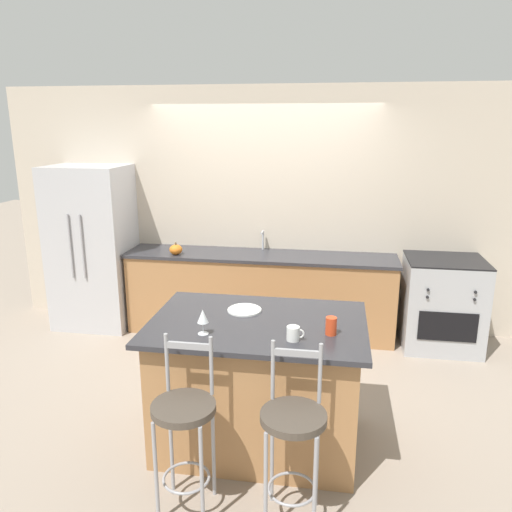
# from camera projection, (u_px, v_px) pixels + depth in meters

# --- Properties ---
(ground_plane) EXTENTS (18.00, 18.00, 0.00)m
(ground_plane) POSITION_uv_depth(u_px,v_px,m) (255.00, 343.00, 5.37)
(ground_plane) COLOR gray
(wall_back) EXTENTS (6.00, 0.07, 2.70)m
(wall_back) POSITION_uv_depth(u_px,v_px,m) (264.00, 210.00, 5.63)
(wall_back) COLOR beige
(wall_back) RESTS_ON ground_plane
(back_counter) EXTENTS (2.97, 0.62, 0.91)m
(back_counter) POSITION_uv_depth(u_px,v_px,m) (260.00, 293.00, 5.59)
(back_counter) COLOR #A87547
(back_counter) RESTS_ON ground_plane
(sink_faucet) EXTENTS (0.02, 0.13, 0.22)m
(sink_faucet) POSITION_uv_depth(u_px,v_px,m) (263.00, 238.00, 5.61)
(sink_faucet) COLOR #ADAFB5
(sink_faucet) RESTS_ON back_counter
(kitchen_island) EXTENTS (1.51, 1.04, 0.96)m
(kitchen_island) POSITION_uv_depth(u_px,v_px,m) (258.00, 382.00, 3.62)
(kitchen_island) COLOR #A87547
(kitchen_island) RESTS_ON ground_plane
(refrigerator) EXTENTS (0.86, 0.70, 1.85)m
(refrigerator) POSITION_uv_depth(u_px,v_px,m) (93.00, 247.00, 5.70)
(refrigerator) COLOR #BCBCC1
(refrigerator) RESTS_ON ground_plane
(oven_range) EXTENTS (0.78, 0.71, 0.95)m
(oven_range) POSITION_uv_depth(u_px,v_px,m) (442.00, 303.00, 5.21)
(oven_range) COLOR #ADAFB5
(oven_range) RESTS_ON ground_plane
(bar_stool_near) EXTENTS (0.38, 0.38, 1.09)m
(bar_stool_near) POSITION_uv_depth(u_px,v_px,m) (185.00, 423.00, 2.94)
(bar_stool_near) COLOR #99999E
(bar_stool_near) RESTS_ON ground_plane
(bar_stool_far) EXTENTS (0.38, 0.38, 1.09)m
(bar_stool_far) POSITION_uv_depth(u_px,v_px,m) (293.00, 433.00, 2.85)
(bar_stool_far) COLOR #99999E
(bar_stool_far) RESTS_ON ground_plane
(dinner_plate) EXTENTS (0.25, 0.25, 0.02)m
(dinner_plate) POSITION_uv_depth(u_px,v_px,m) (245.00, 310.00, 3.68)
(dinner_plate) COLOR white
(dinner_plate) RESTS_ON kitchen_island
(wine_glass) EXTENTS (0.07, 0.07, 0.17)m
(wine_glass) POSITION_uv_depth(u_px,v_px,m) (203.00, 317.00, 3.25)
(wine_glass) COLOR white
(wine_glass) RESTS_ON kitchen_island
(coffee_mug) EXTENTS (0.11, 0.08, 0.09)m
(coffee_mug) POSITION_uv_depth(u_px,v_px,m) (293.00, 333.00, 3.18)
(coffee_mug) COLOR white
(coffee_mug) RESTS_ON kitchen_island
(tumbler_cup) EXTENTS (0.07, 0.07, 0.12)m
(tumbler_cup) POSITION_uv_depth(u_px,v_px,m) (331.00, 326.00, 3.26)
(tumbler_cup) COLOR red
(tumbler_cup) RESTS_ON kitchen_island
(pumpkin_decoration) EXTENTS (0.14, 0.14, 0.13)m
(pumpkin_decoration) POSITION_uv_depth(u_px,v_px,m) (176.00, 250.00, 5.43)
(pumpkin_decoration) COLOR orange
(pumpkin_decoration) RESTS_ON back_counter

